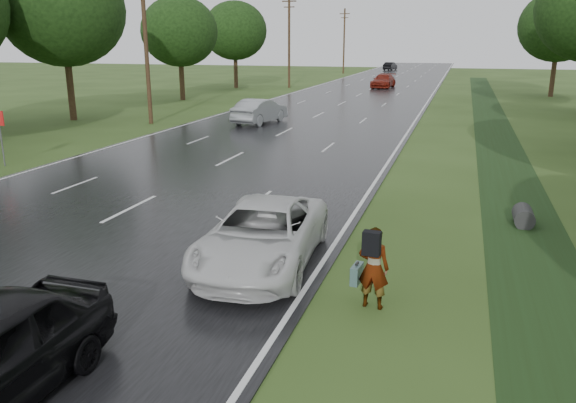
% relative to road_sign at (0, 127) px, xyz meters
% --- Properties ---
extents(road, '(14.00, 180.00, 0.04)m').
position_rel_road_sign_xyz_m(road, '(8.50, 33.00, -1.62)').
color(road, black).
rests_on(road, ground).
extents(edge_stripe_east, '(0.12, 180.00, 0.01)m').
position_rel_road_sign_xyz_m(edge_stripe_east, '(15.25, 33.00, -1.60)').
color(edge_stripe_east, silver).
rests_on(edge_stripe_east, road).
extents(edge_stripe_west, '(0.12, 180.00, 0.01)m').
position_rel_road_sign_xyz_m(edge_stripe_west, '(1.75, 33.00, -1.60)').
color(edge_stripe_west, silver).
rests_on(edge_stripe_west, road).
extents(center_line, '(0.12, 180.00, 0.01)m').
position_rel_road_sign_xyz_m(center_line, '(8.50, 33.00, -1.60)').
color(center_line, silver).
rests_on(center_line, road).
extents(drainage_ditch, '(2.20, 120.00, 0.56)m').
position_rel_road_sign_xyz_m(drainage_ditch, '(20.00, 6.71, -1.61)').
color(drainage_ditch, black).
rests_on(drainage_ditch, ground).
extents(road_sign, '(0.50, 0.06, 2.30)m').
position_rel_road_sign_xyz_m(road_sign, '(0.00, 0.00, 0.00)').
color(road_sign, slate).
rests_on(road_sign, ground).
extents(utility_pole_mid, '(1.60, 0.26, 10.00)m').
position_rel_road_sign_xyz_m(utility_pole_mid, '(-0.70, 13.00, 3.55)').
color(utility_pole_mid, '#3B2318').
rests_on(utility_pole_mid, ground).
extents(utility_pole_far, '(1.60, 0.26, 10.00)m').
position_rel_road_sign_xyz_m(utility_pole_far, '(-0.70, 43.00, 3.55)').
color(utility_pole_far, '#3B2318').
rests_on(utility_pole_far, ground).
extents(utility_pole_distant, '(1.60, 0.26, 10.00)m').
position_rel_road_sign_xyz_m(utility_pole_distant, '(-0.70, 73.00, 3.55)').
color(utility_pole_distant, '#3B2318').
rests_on(utility_pole_distant, ground).
extents(tree_east_f, '(7.20, 7.20, 9.62)m').
position_rel_road_sign_xyz_m(tree_east_f, '(26.00, 40.00, 4.73)').
color(tree_east_f, '#3B2318').
rests_on(tree_east_f, ground).
extents(tree_west_c, '(7.80, 7.80, 10.43)m').
position_rel_road_sign_xyz_m(tree_west_c, '(-6.50, 13.00, 5.27)').
color(tree_west_c, '#3B2318').
rests_on(tree_west_c, ground).
extents(tree_west_d, '(6.60, 6.60, 8.80)m').
position_rel_road_sign_xyz_m(tree_west_d, '(-5.70, 27.00, 4.18)').
color(tree_west_d, '#3B2318').
rests_on(tree_west_d, ground).
extents(tree_west_f, '(7.00, 7.00, 9.29)m').
position_rel_road_sign_xyz_m(tree_west_f, '(-6.30, 41.00, 4.49)').
color(tree_west_f, '#3B2318').
rests_on(tree_west_f, ground).
extents(pedestrian, '(0.76, 0.71, 1.65)m').
position_rel_road_sign_xyz_m(pedestrian, '(16.68, -8.39, -0.79)').
color(pedestrian, '#A5998C').
rests_on(pedestrian, ground).
extents(white_pickup, '(2.73, 5.30, 1.43)m').
position_rel_road_sign_xyz_m(white_pickup, '(13.93, -7.00, -0.89)').
color(white_pickup, silver).
rests_on(white_pickup, road).
extents(silver_sedan, '(2.36, 4.85, 1.53)m').
position_rel_road_sign_xyz_m(silver_sedan, '(5.95, 14.94, -0.84)').
color(silver_sedan, '#93969B').
rests_on(silver_sedan, road).
extents(far_car_red, '(2.46, 5.25, 1.48)m').
position_rel_road_sign_xyz_m(far_car_red, '(9.50, 45.54, -0.86)').
color(far_car_red, maroon).
rests_on(far_car_red, road).
extents(far_car_dark, '(2.14, 4.44, 1.40)m').
position_rel_road_sign_xyz_m(far_car_dark, '(5.31, 85.13, -0.90)').
color(far_car_dark, black).
rests_on(far_car_dark, road).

